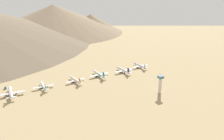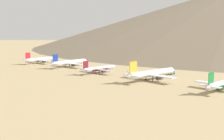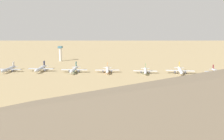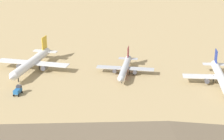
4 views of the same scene
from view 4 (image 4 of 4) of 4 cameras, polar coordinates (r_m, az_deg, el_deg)
parked_jet_5 at (r=211.15m, az=-11.40°, el=1.07°), size 47.95×38.85×13.86m
parked_jet_6 at (r=202.42m, az=1.87°, el=0.29°), size 36.61×29.81×10.55m
parked_jet_7 at (r=195.79m, az=15.23°, el=-0.92°), size 43.27×35.38×12.51m
service_truck at (r=184.05m, az=-13.32°, el=-2.84°), size 5.36×3.03×3.90m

